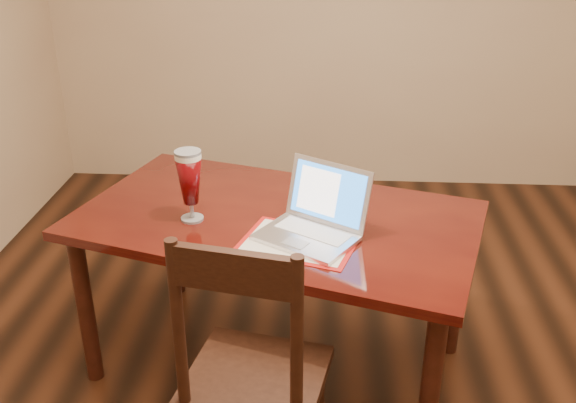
{
  "coord_description": "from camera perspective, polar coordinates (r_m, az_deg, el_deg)",
  "views": [
    {
      "loc": [
        -0.27,
        -2.05,
        1.96
      ],
      "look_at": [
        -0.42,
        0.22,
        0.88
      ],
      "focal_mm": 40.0,
      "sensor_mm": 36.0,
      "label": 1
    }
  ],
  "objects": [
    {
      "name": "dining_chair",
      "position": [
        2.23,
        -3.2,
        -15.4
      ],
      "size": [
        0.53,
        0.52,
        1.08
      ],
      "rotation": [
        0.0,
        0.0,
        -0.19
      ],
      "color": "black",
      "rests_on": "ground"
    },
    {
      "name": "dining_table",
      "position": [
        2.7,
        -1.16,
        -2.86
      ],
      "size": [
        1.83,
        1.36,
        1.07
      ],
      "rotation": [
        0.0,
        0.0,
        -0.3
      ],
      "color": "#440F09",
      "rests_on": "ground"
    }
  ]
}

